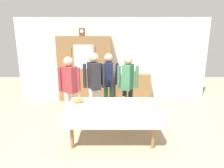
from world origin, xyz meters
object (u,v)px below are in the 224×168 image
at_px(spoon_center, 90,108).
at_px(spoon_back_edge, 117,111).
at_px(tea_cup_center, 74,108).
at_px(tea_cup_front_edge, 110,107).
at_px(bread_basket, 77,101).
at_px(bookshelf_low, 132,86).
at_px(person_behind_table_right, 93,81).
at_px(person_beside_shelf, 108,78).
at_px(person_behind_table_left, 127,82).
at_px(tea_cup_near_left, 123,99).
at_px(mantel_clock, 82,32).
at_px(book_stack, 132,72).
at_px(wall_cabinet, 85,69).
at_px(tea_cup_back_edge, 116,101).
at_px(person_by_cabinet, 69,84).
at_px(pastry_plate, 143,102).
at_px(dining_table, 112,110).

height_order(spoon_center, spoon_back_edge, same).
relative_size(tea_cup_center, tea_cup_front_edge, 1.00).
bearing_deg(bread_basket, tea_cup_front_edge, -28.06).
xyz_separation_m(bookshelf_low, person_behind_table_right, (-1.13, -1.78, 0.62)).
relative_size(bread_basket, person_beside_shelf, 0.14).
bearing_deg(person_behind_table_left, tea_cup_near_left, -103.53).
height_order(bookshelf_low, bread_basket, bread_basket).
relative_size(mantel_clock, tea_cup_near_left, 1.85).
bearing_deg(book_stack, tea_cup_center, -117.13).
bearing_deg(person_behind_table_left, wall_cabinet, 127.85).
xyz_separation_m(tea_cup_center, person_behind_table_right, (0.30, 1.01, 0.30)).
bearing_deg(tea_cup_back_edge, person_by_cabinet, 154.90).
bearing_deg(tea_cup_back_edge, person_beside_shelf, 99.95).
bearing_deg(person_behind_table_right, tea_cup_near_left, -34.94).
height_order(book_stack, spoon_center, book_stack).
xyz_separation_m(bread_basket, person_beside_shelf, (0.64, 1.07, 0.26)).
relative_size(tea_cup_back_edge, person_behind_table_left, 0.08).
xyz_separation_m(tea_cup_center, spoon_center, (0.32, 0.03, -0.02)).
bearing_deg(wall_cabinet, bread_basket, -86.18).
bearing_deg(wall_cabinet, tea_cup_front_edge, -72.71).
relative_size(spoon_back_edge, person_beside_shelf, 0.07).
bearing_deg(tea_cup_center, bookshelf_low, 62.87).
height_order(person_by_cabinet, person_beside_shelf, person_beside_shelf).
bearing_deg(pastry_plate, tea_cup_back_edge, 176.88).
distance_m(tea_cup_back_edge, spoon_center, 0.62).
distance_m(bread_basket, person_behind_table_right, 0.76).
bearing_deg(spoon_back_edge, pastry_plate, 39.51).
xyz_separation_m(wall_cabinet, person_behind_table_right, (0.45, -1.73, 0.01)).
bearing_deg(person_behind_table_right, bookshelf_low, 57.54).
height_order(person_behind_table_left, person_behind_table_right, person_behind_table_right).
relative_size(bookshelf_low, tea_cup_center, 8.91).
relative_size(bookshelf_low, person_beside_shelf, 0.69).
relative_size(person_behind_table_right, person_by_cabinet, 1.05).
bearing_deg(mantel_clock, bookshelf_low, 1.78).
height_order(pastry_plate, person_behind_table_right, person_behind_table_right).
bearing_deg(spoon_back_edge, person_behind_table_right, 115.58).
distance_m(tea_cup_back_edge, person_beside_shelf, 1.13).
xyz_separation_m(tea_cup_near_left, tea_cup_back_edge, (-0.15, -0.17, 0.00)).
height_order(dining_table, tea_cup_center, tea_cup_center).
relative_size(bread_basket, person_by_cabinet, 0.15).
xyz_separation_m(tea_cup_back_edge, pastry_plate, (0.56, -0.03, -0.02)).
xyz_separation_m(tea_cup_front_edge, person_behind_table_right, (-0.40, 1.00, 0.30)).
distance_m(dining_table, person_by_cabinet, 1.30).
bearing_deg(person_behind_table_left, spoon_back_edge, -102.92).
bearing_deg(bread_basket, person_behind_table_right, 64.99).
relative_size(dining_table, tea_cup_back_edge, 14.09).
bearing_deg(tea_cup_front_edge, tea_cup_center, -179.12).
distance_m(spoon_back_edge, person_behind_table_right, 1.30).
xyz_separation_m(spoon_back_edge, person_beside_shelf, (-0.20, 1.57, 0.29)).
xyz_separation_m(wall_cabinet, person_by_cabinet, (-0.11, -1.87, -0.05)).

